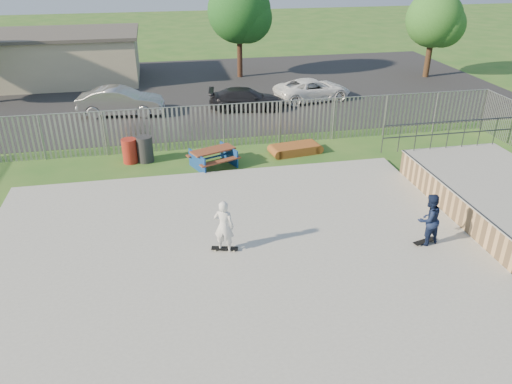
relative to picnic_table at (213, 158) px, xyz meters
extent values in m
plane|color=#2B6021|center=(-0.26, -6.85, -0.39)|extent=(120.00, 120.00, 0.00)
cube|color=#9E9F99|center=(-0.26, -6.85, -0.31)|extent=(15.00, 12.00, 0.15)
cube|color=tan|center=(9.24, -5.85, 0.14)|extent=(4.00, 7.00, 1.05)
cube|color=#9E9E99|center=(9.24, -5.85, 0.68)|extent=(4.05, 7.05, 0.04)
cylinder|color=#383A3F|center=(7.26, -5.85, 0.69)|extent=(0.06, 7.00, 0.06)
cube|color=brown|center=(0.00, 0.00, 0.34)|extent=(1.94, 1.34, 0.06)
cube|color=brown|center=(0.23, -0.56, 0.05)|extent=(1.78, 0.95, 0.05)
cube|color=brown|center=(-0.23, 0.56, 0.05)|extent=(1.78, 0.95, 0.05)
cube|color=navy|center=(0.00, 0.00, -0.02)|extent=(2.02, 1.91, 0.74)
cube|color=brown|center=(3.74, 0.75, -0.20)|extent=(2.06, 1.25, 0.39)
cylinder|color=maroon|center=(-3.42, 1.11, 0.13)|extent=(0.63, 0.63, 1.05)
cylinder|color=#27272A|center=(-2.78, 1.10, 0.17)|extent=(0.67, 0.67, 1.12)
cube|color=black|center=(-0.26, 12.15, -0.38)|extent=(40.00, 18.00, 0.02)
imported|color=#A2A2A7|center=(-4.05, 7.85, 0.37)|extent=(4.66, 2.13, 1.48)
imported|color=black|center=(2.72, 7.48, 0.23)|extent=(4.31, 2.22, 1.20)
imported|color=white|center=(6.89, 8.59, 0.26)|extent=(4.80, 2.81, 1.25)
cube|color=#B8AE8D|center=(-8.26, 16.15, 1.11)|extent=(10.00, 6.00, 3.00)
cube|color=#4C4742|center=(-8.26, 16.15, 2.71)|extent=(10.40, 6.40, 0.20)
cylinder|color=#402519|center=(3.64, 15.07, 1.48)|extent=(0.36, 0.36, 3.74)
sphere|color=#1B4E1B|center=(3.64, 15.07, 3.98)|extent=(4.19, 4.19, 4.19)
cylinder|color=#452D1B|center=(16.33, 12.58, 1.26)|extent=(0.40, 0.40, 3.31)
sphere|color=#2B6121|center=(16.33, 12.58, 3.47)|extent=(3.70, 3.70, 3.70)
cube|color=black|center=(5.65, -7.41, -0.17)|extent=(0.82, 0.40, 0.02)
cube|color=black|center=(-0.45, -6.62, -0.17)|extent=(0.82, 0.38, 0.02)
imported|color=#131E3E|center=(5.65, -7.41, 0.59)|extent=(0.94, 0.82, 1.65)
imported|color=silver|center=(-0.45, -6.62, 0.59)|extent=(0.71, 0.60, 1.65)
camera|label=1|loc=(-1.95, -19.16, 8.05)|focal=35.00mm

